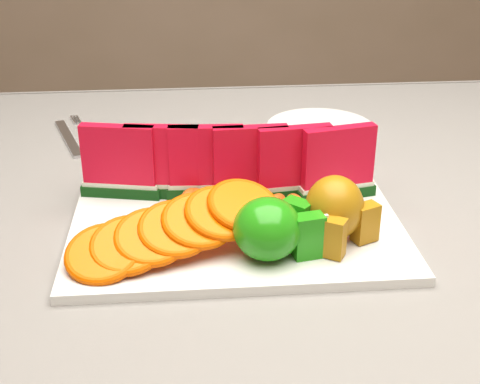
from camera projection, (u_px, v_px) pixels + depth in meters
table at (269, 267)px, 0.94m from camera, size 1.40×0.90×0.75m
tablecloth at (270, 228)px, 0.91m from camera, size 1.53×1.03×0.20m
platter at (236, 223)px, 0.83m from camera, size 0.40×0.30×0.01m
apple_cluster at (274, 229)px, 0.73m from camera, size 0.11×0.09×0.07m
pear_cluster at (336, 210)px, 0.76m from camera, size 0.09×0.10×0.08m
side_plate at (320, 128)px, 1.13m from camera, size 0.19×0.19×0.01m
fork at (69, 136)px, 1.10m from camera, size 0.07×0.19×0.00m
watermelon_row at (228, 164)px, 0.86m from camera, size 0.39×0.07×0.10m
orange_fan_front at (176, 228)px, 0.74m from camera, size 0.26×0.15×0.07m
orange_fan_back at (234, 162)px, 0.93m from camera, size 0.34×0.11×0.05m
tangerine_segments at (230, 201)px, 0.84m from camera, size 0.19×0.07×0.02m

